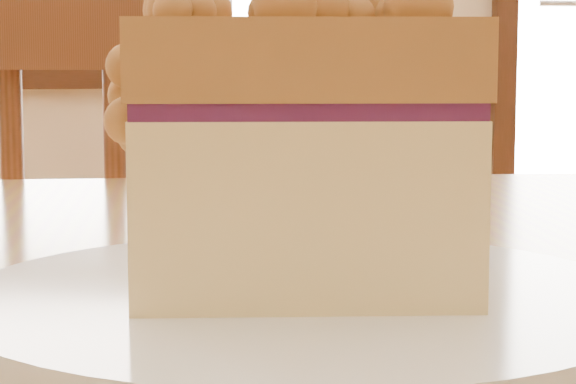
% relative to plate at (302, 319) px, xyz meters
% --- Properties ---
extents(plate, '(0.24, 0.24, 0.02)m').
position_rel_plate_xyz_m(plate, '(0.00, 0.00, 0.00)').
color(plate, white).
rests_on(plate, cafe_table_main).
extents(cake_slice, '(0.13, 0.10, 0.11)m').
position_rel_plate_xyz_m(cake_slice, '(-0.00, 0.00, 0.06)').
color(cake_slice, '#F3DF89').
rests_on(cake_slice, plate).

